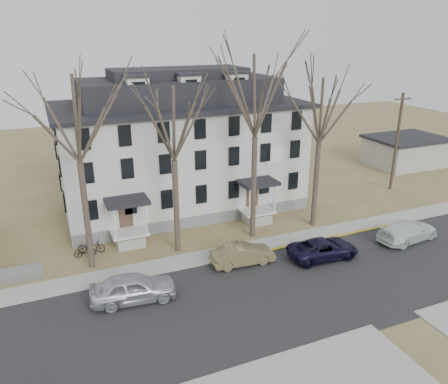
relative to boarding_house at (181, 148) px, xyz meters
name	(u,v)px	position (x,y,z in m)	size (l,w,h in m)	color
ground	(313,309)	(2.00, -17.95, -5.38)	(120.00, 120.00, 0.00)	olive
main_road	(295,291)	(2.00, -15.95, -5.38)	(120.00, 10.00, 0.04)	#27272A
far_sidewalk	(251,248)	(2.00, -9.95, -5.38)	(120.00, 2.00, 0.08)	#A09F97
yellow_curb	(316,241)	(7.00, -10.85, -5.38)	(14.00, 0.25, 0.06)	gold
boarding_house	(181,148)	(0.00, 0.00, 0.00)	(20.80, 12.36, 12.05)	slate
distant_building	(405,151)	(28.00, 2.05, -3.70)	(8.50, 6.50, 3.35)	#A09F97
tree_far_left	(74,113)	(-9.00, -8.15, 4.96)	(8.40, 8.40, 13.72)	#473B31
tree_mid_left	(173,118)	(-3.00, -8.15, 4.22)	(7.80, 7.80, 12.74)	#473B31
tree_center	(256,90)	(3.00, -8.15, 5.71)	(9.00, 9.00, 14.70)	#473B31
tree_mid_right	(322,107)	(8.50, -8.15, 4.22)	(7.80, 7.80, 12.74)	#473B31
utility_pole_far	(397,141)	(20.50, -3.95, -0.47)	(2.00, 0.28, 9.50)	#3D3023
car_silver	(133,288)	(-7.24, -13.17, -4.54)	(1.99, 4.94, 1.68)	silver
car_tan	(243,255)	(0.44, -11.78, -4.67)	(1.51, 4.34, 1.43)	olive
car_navy	(323,249)	(5.94, -13.19, -4.69)	(2.28, 4.95, 1.37)	black
car_white	(408,231)	(13.38, -13.38, -4.62)	(2.12, 5.21, 1.51)	white
bicycle_left	(92,247)	(-8.77, -6.16, -4.88)	(0.67, 1.92, 1.01)	black
bicycle_right	(85,251)	(-9.27, -6.64, -4.92)	(0.43, 1.53, 0.92)	black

